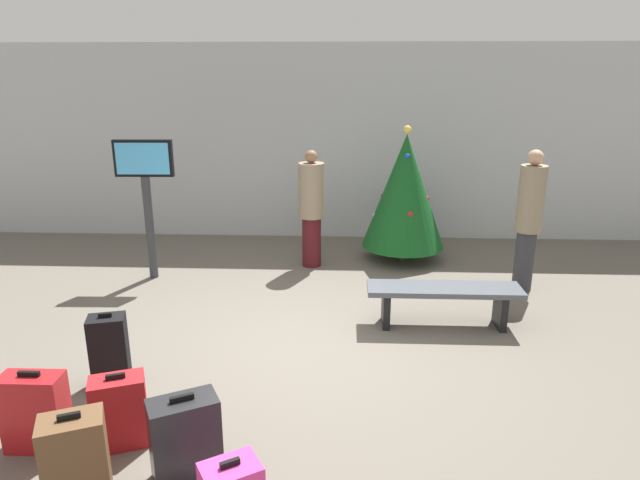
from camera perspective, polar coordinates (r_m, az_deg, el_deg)
name	(u,v)px	position (r m, az deg, el deg)	size (l,w,h in m)	color
ground_plane	(299,349)	(5.97, -2.16, -11.16)	(16.00, 16.00, 0.00)	#665E54
back_wall	(318,143)	(9.67, -0.16, 9.99)	(16.00, 0.20, 3.30)	#B7BCC1
holiday_tree	(405,191)	(8.48, 8.74, 5.01)	(1.26, 1.26, 2.08)	#4C3319
flight_info_kiosk	(146,185)	(7.94, -17.57, 5.46)	(0.80, 0.12, 1.96)	#333338
waiting_bench	(444,296)	(6.48, 12.67, -5.66)	(1.74, 0.44, 0.48)	#4C5159
traveller_0	(529,218)	(7.69, 20.78, 2.18)	(0.47, 0.47, 1.89)	#333338
traveller_1	(311,207)	(8.16, -0.89, 3.47)	(0.53, 0.53, 1.75)	#4C1419
suitcase_0	(185,440)	(4.26, -13.75, -19.41)	(0.55, 0.45, 0.68)	#232326
suitcase_1	(120,412)	(4.74, -20.01, -16.33)	(0.47, 0.37, 0.62)	#B2191E
suitcase_2	(109,352)	(5.53, -20.94, -10.72)	(0.38, 0.32, 0.73)	black
suitcase_3	(35,412)	(4.94, -27.35, -15.52)	(0.47, 0.23, 0.67)	#B2191E
suitcase_5	(76,461)	(4.29, -23.95, -20.14)	(0.48, 0.41, 0.69)	brown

